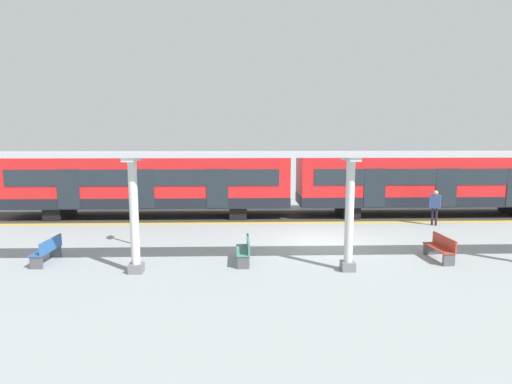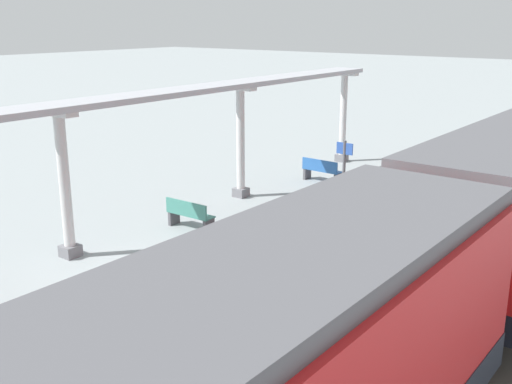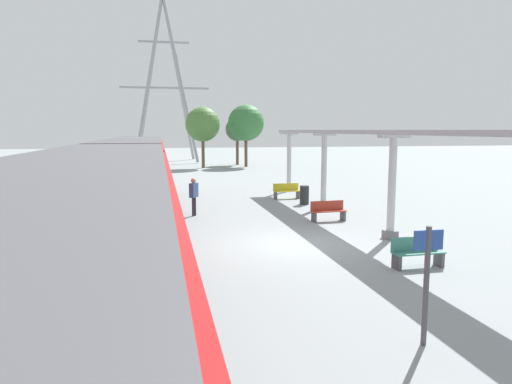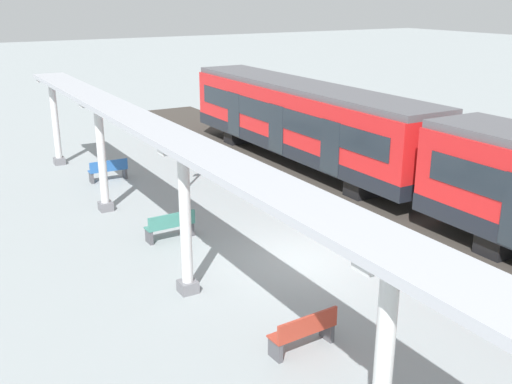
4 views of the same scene
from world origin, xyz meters
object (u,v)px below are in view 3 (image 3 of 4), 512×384
at_px(bench_near_end, 328,211).
at_px(canopy_pillar_fourth, 324,170).
at_px(canopy_pillar_third, 392,187).
at_px(bench_far_end, 417,252).
at_px(train_far_carriage, 136,174).
at_px(bench_mid_platform, 286,191).
at_px(passenger_waiting_near_edge, 194,192).
at_px(train_near_carriage, 79,280).
at_px(trash_bin, 304,195).
at_px(platform_info_sign, 427,274).
at_px(canopy_pillar_fifth, 289,162).

bearing_deg(bench_near_end, canopy_pillar_fourth, 73.27).
bearing_deg(canopy_pillar_third, canopy_pillar_fourth, 90.00).
xyz_separation_m(canopy_pillar_fourth, bench_far_end, (-0.94, -10.36, -1.44)).
bearing_deg(canopy_pillar_fourth, train_far_carriage, 179.36).
bearing_deg(bench_mid_platform, passenger_waiting_near_edge, -141.92).
bearing_deg(passenger_waiting_near_edge, train_near_carriage, -100.16).
distance_m(canopy_pillar_fourth, bench_near_end, 3.86).
bearing_deg(trash_bin, canopy_pillar_fourth, -59.55).
height_order(bench_mid_platform, passenger_waiting_near_edge, passenger_waiting_near_edge).
relative_size(canopy_pillar_fourth, trash_bin, 3.78).
height_order(train_near_carriage, platform_info_sign, train_near_carriage).
relative_size(canopy_pillar_fourth, platform_info_sign, 1.69).
relative_size(train_far_carriage, bench_mid_platform, 9.87).
xyz_separation_m(canopy_pillar_fourth, bench_near_end, (-1.03, -3.43, -1.44)).
relative_size(trash_bin, passenger_waiting_near_edge, 0.57).
xyz_separation_m(train_far_carriage, passenger_waiting_near_edge, (2.59, -1.16, -0.75)).
height_order(train_near_carriage, bench_mid_platform, train_near_carriage).
height_order(train_far_carriage, bench_mid_platform, train_far_carriage).
xyz_separation_m(bench_mid_platform, passenger_waiting_near_edge, (-5.54, -4.34, 0.64)).
bearing_deg(bench_far_end, bench_mid_platform, 90.37).
height_order(platform_info_sign, passenger_waiting_near_edge, platform_info_sign).
height_order(canopy_pillar_fourth, canopy_pillar_fifth, same).
height_order(bench_near_end, platform_info_sign, platform_info_sign).
relative_size(train_near_carriage, bench_far_end, 9.93).
distance_m(train_far_carriage, bench_far_end, 13.37).
relative_size(train_near_carriage, bench_mid_platform, 9.87).
distance_m(train_near_carriage, canopy_pillar_third, 12.48).
bearing_deg(trash_bin, bench_mid_platform, 99.88).
relative_size(bench_mid_platform, passenger_waiting_near_edge, 0.88).
bearing_deg(train_far_carriage, bench_far_end, -51.86).
relative_size(train_far_carriage, platform_info_sign, 6.82).
height_order(canopy_pillar_third, bench_far_end, canopy_pillar_third).
distance_m(canopy_pillar_fourth, platform_info_sign, 15.18).
height_order(bench_mid_platform, trash_bin, trash_bin).
bearing_deg(bench_near_end, bench_far_end, -89.29).
distance_m(trash_bin, platform_info_sign, 16.15).
bearing_deg(train_near_carriage, bench_far_end, 31.95).
relative_size(canopy_pillar_fourth, bench_near_end, 2.45).
bearing_deg(bench_far_end, canopy_pillar_third, 74.33).
relative_size(bench_near_end, trash_bin, 1.55).
relative_size(train_near_carriage, bench_near_end, 9.86).
bearing_deg(bench_mid_platform, bench_far_end, -89.63).
bearing_deg(platform_info_sign, bench_near_end, 78.11).
xyz_separation_m(train_far_carriage, bench_near_end, (8.13, -3.53, -1.39)).
relative_size(canopy_pillar_third, trash_bin, 3.78).
relative_size(train_far_carriage, bench_far_end, 9.93).
bearing_deg(train_far_carriage, passenger_waiting_near_edge, -24.12).
height_order(canopy_pillar_third, passenger_waiting_near_edge, canopy_pillar_third).
xyz_separation_m(train_far_carriage, platform_info_sign, (5.74, -14.88, -0.51)).
bearing_deg(platform_info_sign, canopy_pillar_fifth, 80.84).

